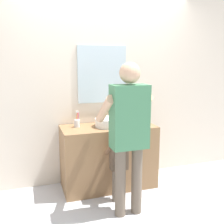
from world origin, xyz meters
The scene contains 9 objects.
ground_plane centered at (0.00, 0.00, 0.00)m, with size 14.00×14.00×0.00m, color silver.
back_wall centered at (0.00, 0.62, 1.35)m, with size 4.40×0.10×2.70m.
vanity_cabinet centered at (0.00, 0.30, 0.41)m, with size 1.21×0.54×0.83m, color olive.
sink_basin centered at (0.00, 0.28, 0.88)m, with size 0.35×0.35×0.11m.
faucet centered at (0.00, 0.49, 0.91)m, with size 0.18×0.14×0.18m.
toothbrush_cup centered at (-0.39, 0.38, 0.88)m, with size 0.07×0.07×0.21m.
soap_bottle centered at (0.37, 0.30, 0.89)m, with size 0.06×0.06×0.16m.
child_toddler centered at (0.00, -0.10, 0.52)m, with size 0.27×0.27×0.88m.
adult_parent centered at (0.01, -0.39, 0.99)m, with size 0.51×0.54×1.65m.
Camera 1 is at (-1.01, -2.91, 1.67)m, focal length 43.06 mm.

